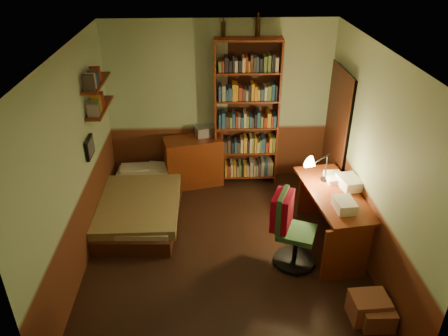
{
  "coord_description": "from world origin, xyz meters",
  "views": [
    {
      "loc": [
        -0.2,
        -4.51,
        3.72
      ],
      "look_at": [
        0.0,
        0.25,
        1.1
      ],
      "focal_mm": 35.0,
      "sensor_mm": 36.0,
      "label": 1
    }
  ],
  "objects_px": {
    "bed": "(141,196)",
    "cardboard_box_b": "(377,316)",
    "cardboard_box_a": "(368,307)",
    "dresser": "(194,161)",
    "bookshelf": "(247,114)",
    "mini_stereo": "(205,131)",
    "office_chair": "(296,235)",
    "desk": "(331,218)",
    "desk_lamp": "(327,159)"
  },
  "relations": [
    {
      "from": "bed",
      "to": "cardboard_box_b",
      "type": "xyz_separation_m",
      "value": [
        2.75,
        -2.2,
        -0.18
      ]
    },
    {
      "from": "cardboard_box_a",
      "to": "cardboard_box_b",
      "type": "height_order",
      "value": "cardboard_box_a"
    },
    {
      "from": "cardboard_box_a",
      "to": "bed",
      "type": "bearing_deg",
      "value": 141.93
    },
    {
      "from": "dresser",
      "to": "bookshelf",
      "type": "height_order",
      "value": "bookshelf"
    },
    {
      "from": "bed",
      "to": "bookshelf",
      "type": "height_order",
      "value": "bookshelf"
    },
    {
      "from": "cardboard_box_b",
      "to": "cardboard_box_a",
      "type": "bearing_deg",
      "value": 122.69
    },
    {
      "from": "mini_stereo",
      "to": "cardboard_box_a",
      "type": "bearing_deg",
      "value": -78.04
    },
    {
      "from": "office_chair",
      "to": "dresser",
      "type": "bearing_deg",
      "value": 144.78
    },
    {
      "from": "mini_stereo",
      "to": "office_chair",
      "type": "bearing_deg",
      "value": -80.4
    },
    {
      "from": "mini_stereo",
      "to": "cardboard_box_b",
      "type": "relative_size",
      "value": 0.86
    },
    {
      "from": "desk",
      "to": "cardboard_box_a",
      "type": "distance_m",
      "value": 1.35
    },
    {
      "from": "dresser",
      "to": "desk",
      "type": "height_order",
      "value": "dresser"
    },
    {
      "from": "desk",
      "to": "cardboard_box_b",
      "type": "xyz_separation_m",
      "value": [
        0.16,
        -1.42,
        -0.27
      ]
    },
    {
      "from": "bookshelf",
      "to": "desk_lamp",
      "type": "xyz_separation_m",
      "value": [
        0.92,
        -1.41,
        -0.07
      ]
    },
    {
      "from": "bed",
      "to": "desk_lamp",
      "type": "distance_m",
      "value": 2.7
    },
    {
      "from": "desk_lamp",
      "to": "cardboard_box_a",
      "type": "height_order",
      "value": "desk_lamp"
    },
    {
      "from": "cardboard_box_b",
      "to": "office_chair",
      "type": "bearing_deg",
      "value": 124.32
    },
    {
      "from": "dresser",
      "to": "bookshelf",
      "type": "xyz_separation_m",
      "value": [
        0.86,
        0.09,
        0.77
      ]
    },
    {
      "from": "office_chair",
      "to": "desk",
      "type": "bearing_deg",
      "value": 59.5
    },
    {
      "from": "bed",
      "to": "desk_lamp",
      "type": "xyz_separation_m",
      "value": [
        2.54,
        -0.47,
        0.81
      ]
    },
    {
      "from": "mini_stereo",
      "to": "bookshelf",
      "type": "relative_size",
      "value": 0.12
    },
    {
      "from": "desk_lamp",
      "to": "mini_stereo",
      "type": "bearing_deg",
      "value": 161.75
    },
    {
      "from": "desk",
      "to": "desk_lamp",
      "type": "relative_size",
      "value": 2.31
    },
    {
      "from": "bed",
      "to": "office_chair",
      "type": "height_order",
      "value": "office_chair"
    },
    {
      "from": "dresser",
      "to": "desk",
      "type": "distance_m",
      "value": 2.46
    },
    {
      "from": "mini_stereo",
      "to": "cardboard_box_b",
      "type": "bearing_deg",
      "value": -77.94
    },
    {
      "from": "bookshelf",
      "to": "office_chair",
      "type": "height_order",
      "value": "bookshelf"
    },
    {
      "from": "bookshelf",
      "to": "cardboard_box_a",
      "type": "bearing_deg",
      "value": -67.95
    },
    {
      "from": "office_chair",
      "to": "cardboard_box_a",
      "type": "bearing_deg",
      "value": -33.15
    },
    {
      "from": "mini_stereo",
      "to": "bookshelf",
      "type": "distance_m",
      "value": 0.72
    },
    {
      "from": "dresser",
      "to": "desk_lamp",
      "type": "relative_size",
      "value": 1.43
    },
    {
      "from": "cardboard_box_a",
      "to": "dresser",
      "type": "bearing_deg",
      "value": 123.08
    },
    {
      "from": "bookshelf",
      "to": "cardboard_box_b",
      "type": "bearing_deg",
      "value": -67.48
    },
    {
      "from": "dresser",
      "to": "bookshelf",
      "type": "relative_size",
      "value": 0.39
    },
    {
      "from": "bed",
      "to": "desk",
      "type": "height_order",
      "value": "desk"
    },
    {
      "from": "bed",
      "to": "cardboard_box_a",
      "type": "height_order",
      "value": "bed"
    },
    {
      "from": "office_chair",
      "to": "cardboard_box_a",
      "type": "relative_size",
      "value": 2.22
    },
    {
      "from": "bookshelf",
      "to": "cardboard_box_b",
      "type": "xyz_separation_m",
      "value": [
        1.14,
        -3.15,
        -1.05
      ]
    },
    {
      "from": "bed",
      "to": "office_chair",
      "type": "relative_size",
      "value": 2.28
    },
    {
      "from": "bookshelf",
      "to": "desk",
      "type": "distance_m",
      "value": 2.13
    },
    {
      "from": "dresser",
      "to": "mini_stereo",
      "type": "xyz_separation_m",
      "value": [
        0.19,
        0.13,
        0.48
      ]
    },
    {
      "from": "dresser",
      "to": "cardboard_box_b",
      "type": "distance_m",
      "value": 3.66
    },
    {
      "from": "mini_stereo",
      "to": "dresser",
      "type": "bearing_deg",
      "value": -164.58
    },
    {
      "from": "bed",
      "to": "cardboard_box_a",
      "type": "xyz_separation_m",
      "value": [
        2.69,
        -2.1,
        -0.15
      ]
    },
    {
      "from": "bed",
      "to": "desk_lamp",
      "type": "bearing_deg",
      "value": -7.72
    },
    {
      "from": "cardboard_box_a",
      "to": "cardboard_box_b",
      "type": "distance_m",
      "value": 0.12
    },
    {
      "from": "bed",
      "to": "office_chair",
      "type": "bearing_deg",
      "value": -27.18
    },
    {
      "from": "bookshelf",
      "to": "office_chair",
      "type": "bearing_deg",
      "value": -75.62
    },
    {
      "from": "cardboard_box_b",
      "to": "desk_lamp",
      "type": "bearing_deg",
      "value": 96.98
    },
    {
      "from": "desk",
      "to": "office_chair",
      "type": "relative_size",
      "value": 1.69
    }
  ]
}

